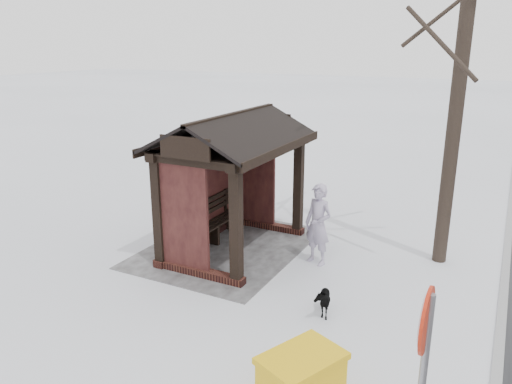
% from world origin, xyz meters
% --- Properties ---
extents(ground, '(120.00, 120.00, 0.00)m').
position_xyz_m(ground, '(0.00, 0.00, 0.00)').
color(ground, white).
rests_on(ground, ground).
extents(kerb, '(120.00, 0.15, 0.06)m').
position_xyz_m(kerb, '(0.00, 5.50, 0.01)').
color(kerb, gray).
rests_on(kerb, ground).
extents(trampled_patch, '(4.20, 3.20, 0.02)m').
position_xyz_m(trampled_patch, '(0.00, -0.20, 0.01)').
color(trampled_patch, gray).
rests_on(trampled_patch, ground).
extents(bus_shelter, '(3.60, 2.40, 3.09)m').
position_xyz_m(bus_shelter, '(0.00, -0.16, 2.17)').
color(bus_shelter, '#371714').
rests_on(bus_shelter, ground).
extents(pedestrian, '(0.60, 0.73, 1.73)m').
position_xyz_m(pedestrian, '(-0.17, 1.91, 0.87)').
color(pedestrian, '#B1A4C1').
rests_on(pedestrian, ground).
extents(dog, '(0.70, 0.51, 0.54)m').
position_xyz_m(dog, '(1.75, 2.71, 0.27)').
color(dog, black).
rests_on(dog, ground).
extents(grit_bin, '(1.22, 1.06, 0.79)m').
position_xyz_m(grit_bin, '(4.08, 3.29, 0.40)').
color(grit_bin, '#E2AF0D').
rests_on(grit_bin, ground).
extents(road_sign, '(0.63, 0.09, 2.45)m').
position_xyz_m(road_sign, '(4.90, 4.79, 1.76)').
color(road_sign, gray).
rests_on(road_sign, ground).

